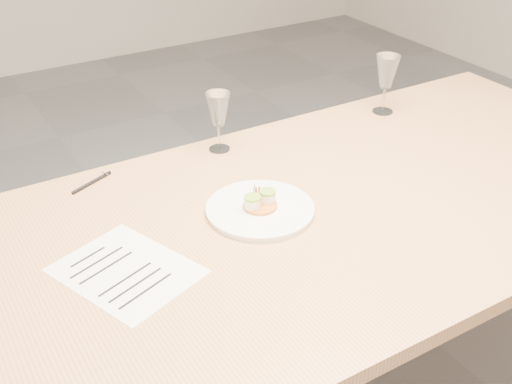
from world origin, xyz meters
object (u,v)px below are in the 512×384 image
dining_table (282,241)px  ballpoint_pen (92,182)px  dinner_plate (260,208)px  recipe_sheet (126,271)px  wine_glass_2 (387,73)px  wine_glass_1 (218,111)px

dining_table → ballpoint_pen: (-0.35, 0.42, 0.07)m
dinner_plate → ballpoint_pen: (-0.32, 0.36, -0.01)m
dinner_plate → ballpoint_pen: size_ratio=2.13×
recipe_sheet → ballpoint_pen: size_ratio=2.79×
dinner_plate → recipe_sheet: (-0.38, -0.05, -0.01)m
dinner_plate → wine_glass_2: size_ratio=1.40×
recipe_sheet → wine_glass_1: wine_glass_1 is taller
dinner_plate → dining_table: bearing=-61.4°
dining_table → recipe_sheet: recipe_sheet is taller
recipe_sheet → ballpoint_pen: 0.42m
recipe_sheet → wine_glass_2: wine_glass_2 is taller
dinner_plate → ballpoint_pen: dinner_plate is taller
dining_table → dinner_plate: (-0.03, 0.06, 0.08)m
dining_table → wine_glass_1: bearing=83.6°
dinner_plate → wine_glass_2: wine_glass_2 is taller
ballpoint_pen → wine_glass_2: bearing=-26.6°
ballpoint_pen → dinner_plate: bearing=-72.7°
dining_table → wine_glass_1: (0.05, 0.42, 0.19)m
ballpoint_pen → wine_glass_2: wine_glass_2 is taller
wine_glass_1 → dinner_plate: bearing=-102.2°
dining_table → dinner_plate: size_ratio=8.63×
dinner_plate → wine_glass_2: bearing=25.1°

